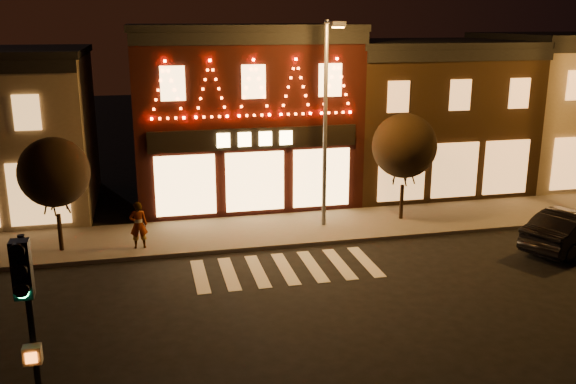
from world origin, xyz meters
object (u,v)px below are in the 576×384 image
object	(u,v)px
traffic_signal_near	(28,310)
streetlamp_mid	(327,109)
dark_sedan	(573,230)
pedestrian	(138,225)

from	to	relation	value
traffic_signal_near	streetlamp_mid	size ratio (longest dim) A/B	0.56
streetlamp_mid	dark_sedan	world-z (taller)	streetlamp_mid
traffic_signal_near	dark_sedan	bearing A→B (deg)	24.54
streetlamp_mid	pedestrian	world-z (taller)	streetlamp_mid
dark_sedan	pedestrian	xyz separation A→B (m)	(-16.10, 3.50, 0.27)
dark_sedan	traffic_signal_near	bearing A→B (deg)	90.85
traffic_signal_near	pedestrian	bearing A→B (deg)	80.53
streetlamp_mid	dark_sedan	xyz separation A→B (m)	(8.54, -4.34, -4.26)
pedestrian	dark_sedan	bearing A→B (deg)	166.31
traffic_signal_near	dark_sedan	xyz separation A→B (m)	(17.92, 8.50, -2.67)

